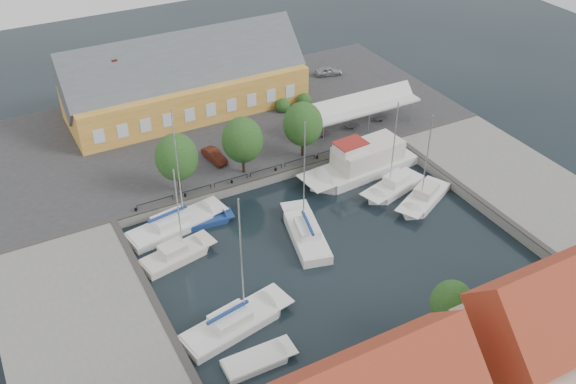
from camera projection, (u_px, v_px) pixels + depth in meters
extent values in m
plane|color=black|center=(319.00, 238.00, 59.43)|extent=(140.00, 140.00, 0.00)
cube|color=#2D2D30|center=(220.00, 127.00, 75.80)|extent=(56.00, 26.00, 1.00)
cube|color=slate|center=(85.00, 332.00, 49.15)|extent=(12.00, 24.00, 1.00)
cube|color=slate|center=(512.00, 181.00, 66.25)|extent=(12.00, 24.00, 1.00)
cube|color=#383533|center=(268.00, 175.00, 66.28)|extent=(56.00, 0.60, 0.12)
cube|color=#383533|center=(155.00, 302.00, 51.05)|extent=(0.60, 24.00, 0.12)
cube|color=#383533|center=(470.00, 192.00, 63.72)|extent=(0.60, 24.00, 0.12)
cylinder|color=black|center=(136.00, 210.00, 60.98)|extent=(0.24, 0.24, 0.40)
cylinder|color=black|center=(185.00, 196.00, 62.92)|extent=(0.24, 0.24, 0.40)
cylinder|color=black|center=(232.00, 182.00, 64.87)|extent=(0.24, 0.24, 0.40)
cylinder|color=black|center=(276.00, 170.00, 66.81)|extent=(0.24, 0.24, 0.40)
cylinder|color=black|center=(317.00, 158.00, 68.75)|extent=(0.24, 0.24, 0.40)
cylinder|color=black|center=(356.00, 146.00, 70.70)|extent=(0.24, 0.24, 0.40)
cylinder|color=black|center=(393.00, 136.00, 72.64)|extent=(0.24, 0.24, 0.40)
cube|color=#BE872E|center=(187.00, 93.00, 77.07)|extent=(28.00, 10.00, 4.50)
cube|color=#474C51|center=(184.00, 66.00, 75.07)|extent=(28.56, 7.60, 7.60)
cube|color=#BE872E|center=(92.00, 94.00, 77.81)|extent=(6.00, 6.00, 3.50)
cube|color=brown|center=(115.00, 64.00, 70.91)|extent=(0.60, 0.60, 1.20)
cube|color=silver|center=(361.00, 106.00, 73.26)|extent=(14.00, 4.00, 0.25)
cylinder|color=silver|center=(323.00, 135.00, 70.39)|extent=(0.10, 0.10, 2.70)
cylinder|color=silver|center=(307.00, 122.00, 73.00)|extent=(0.10, 0.10, 2.70)
cylinder|color=silver|center=(369.00, 123.00, 72.72)|extent=(0.10, 0.10, 2.70)
cylinder|color=silver|center=(351.00, 110.00, 75.33)|extent=(0.10, 0.10, 2.70)
cylinder|color=silver|center=(411.00, 111.00, 75.06)|extent=(0.10, 0.10, 2.70)
cylinder|color=silver|center=(393.00, 99.00, 77.66)|extent=(0.10, 0.10, 2.70)
cylinder|color=black|center=(179.00, 182.00, 63.45)|extent=(0.30, 0.30, 2.10)
ellipsoid|color=#1E4117|center=(177.00, 157.00, 61.84)|extent=(4.20, 4.20, 4.83)
cylinder|color=black|center=(244.00, 164.00, 66.17)|extent=(0.30, 0.30, 2.10)
ellipsoid|color=#1E4117|center=(242.00, 140.00, 64.56)|extent=(4.20, 4.20, 4.83)
cylinder|color=black|center=(303.00, 147.00, 68.89)|extent=(0.30, 0.30, 2.10)
ellipsoid|color=#1E4117|center=(303.00, 124.00, 67.28)|extent=(4.20, 4.20, 4.83)
imported|color=#9DA0A4|center=(329.00, 71.00, 86.18)|extent=(3.91, 2.37, 1.24)
imported|color=#551F13|center=(214.00, 156.00, 68.34)|extent=(1.80, 3.75, 1.19)
cube|color=white|center=(307.00, 240.00, 58.89)|extent=(4.37, 7.65, 1.50)
cube|color=white|center=(305.00, 228.00, 59.16)|extent=(4.61, 9.03, 0.08)
cube|color=white|center=(307.00, 228.00, 58.32)|extent=(2.48, 3.24, 0.90)
cylinder|color=silver|center=(304.00, 176.00, 56.53)|extent=(0.12, 0.12, 10.82)
cube|color=navy|center=(308.00, 223.00, 57.75)|extent=(1.08, 3.55, 0.22)
cube|color=white|center=(367.00, 169.00, 68.89)|extent=(11.14, 4.92, 1.80)
cube|color=white|center=(357.00, 166.00, 67.75)|extent=(13.29, 4.93, 0.08)
cube|color=beige|center=(368.00, 153.00, 67.75)|extent=(7.71, 4.04, 2.20)
cube|color=white|center=(350.00, 148.00, 65.86)|extent=(3.15, 2.47, 1.20)
cube|color=maroon|center=(351.00, 143.00, 65.49)|extent=(3.43, 2.61, 0.10)
cube|color=white|center=(396.00, 188.00, 66.12)|extent=(6.60, 4.10, 1.30)
cube|color=white|center=(392.00, 185.00, 65.29)|extent=(7.76, 4.32, 0.08)
cube|color=white|center=(396.00, 179.00, 65.37)|extent=(2.83, 2.34, 0.90)
cylinder|color=silver|center=(394.00, 146.00, 62.32)|extent=(0.12, 0.12, 9.59)
cube|color=white|center=(425.00, 199.00, 64.51)|extent=(6.71, 5.10, 1.30)
cube|color=white|center=(423.00, 197.00, 63.59)|extent=(7.78, 5.56, 0.08)
cube|color=beige|center=(426.00, 190.00, 63.75)|extent=(3.01, 2.69, 0.90)
cylinder|color=silver|center=(427.00, 159.00, 60.65)|extent=(0.12, 0.12, 9.32)
cube|color=white|center=(170.00, 230.00, 60.27)|extent=(8.37, 4.20, 1.30)
cube|color=white|center=(178.00, 220.00, 60.39)|extent=(9.92, 4.36, 0.08)
cube|color=white|center=(170.00, 220.00, 59.72)|extent=(3.48, 2.48, 0.90)
cylinder|color=silver|center=(178.00, 167.00, 57.39)|extent=(0.12, 0.12, 11.65)
cube|color=navy|center=(168.00, 214.00, 59.19)|extent=(3.97, 0.90, 0.22)
cube|color=beige|center=(173.00, 260.00, 56.78)|extent=(5.97, 3.48, 1.30)
cube|color=beige|center=(179.00, 251.00, 56.75)|extent=(7.05, 3.61, 0.08)
cube|color=beige|center=(173.00, 249.00, 56.19)|extent=(2.52, 2.06, 0.90)
cylinder|color=silver|center=(178.00, 211.00, 54.59)|extent=(0.12, 0.12, 8.41)
cube|color=white|center=(229.00, 330.00, 49.98)|extent=(8.03, 4.30, 1.30)
cube|color=white|center=(239.00, 318.00, 50.08)|extent=(9.51, 4.48, 0.08)
cube|color=white|center=(230.00, 318.00, 49.42)|extent=(3.37, 2.52, 0.90)
cylinder|color=silver|center=(242.00, 261.00, 47.20)|extent=(0.12, 0.12, 11.20)
cube|color=navy|center=(228.00, 312.00, 48.90)|extent=(3.78, 0.94, 0.22)
cube|color=white|center=(253.00, 363.00, 47.23)|extent=(4.54, 2.22, 0.90)
cube|color=white|center=(260.00, 356.00, 47.17)|extent=(5.44, 2.15, 0.08)
cube|color=navy|center=(207.00, 222.00, 61.33)|extent=(3.74, 2.14, 0.80)
cube|color=navy|center=(211.00, 217.00, 61.22)|extent=(4.45, 2.14, 0.08)
cube|color=brown|center=(418.00, 364.00, 33.60)|extent=(0.60, 0.60, 0.80)
cube|color=beige|center=(553.00, 358.00, 41.63)|extent=(12.00, 8.00, 7.50)
cube|color=#A53A23|center=(573.00, 303.00, 38.78)|extent=(12.36, 6.50, 6.50)
cube|color=brown|center=(543.00, 300.00, 36.68)|extent=(0.70, 0.70, 1.00)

